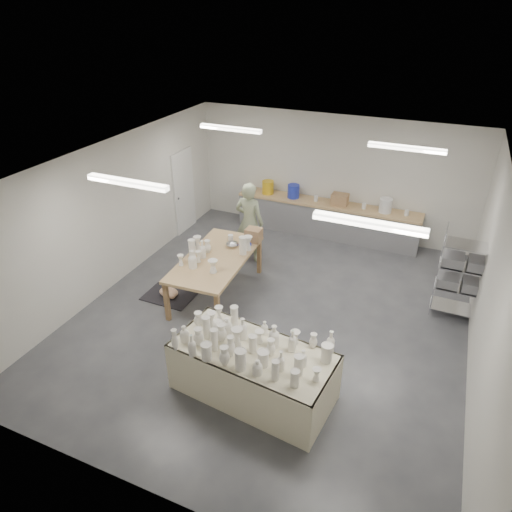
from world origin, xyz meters
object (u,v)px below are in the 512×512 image
at_px(red_stool, 254,243).
at_px(work_table, 219,255).
at_px(drying_table, 252,370).
at_px(potter, 249,222).

bearing_deg(red_stool, work_table, -89.19).
xyz_separation_m(drying_table, red_stool, (-1.75, 4.10, -0.20)).
relative_size(drying_table, potter, 1.35).
bearing_deg(potter, red_stool, -87.21).
bearing_deg(drying_table, potter, 121.16).
bearing_deg(red_stool, potter, -90.00).
bearing_deg(work_table, drying_table, -55.85).
relative_size(potter, red_stool, 4.45).
height_order(drying_table, work_table, work_table).
distance_m(drying_table, work_table, 2.87).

